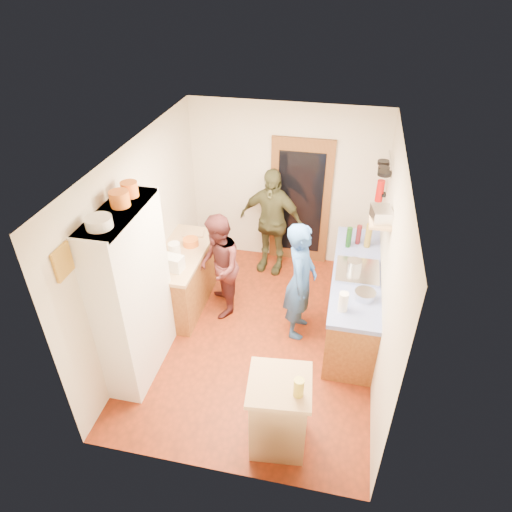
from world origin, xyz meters
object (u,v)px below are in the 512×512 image
(person_left, at_px, (220,265))
(person_back, at_px, (272,222))
(hutch_body, at_px, (133,296))
(right_counter_base, at_px, (353,300))
(island_base, at_px, (278,414))
(person_hob, at_px, (302,283))

(person_left, height_order, person_back, person_back)
(hutch_body, distance_m, right_counter_base, 2.90)
(island_base, height_order, person_left, person_left)
(hutch_body, height_order, island_base, hutch_body)
(person_left, bearing_deg, person_hob, 58.97)
(person_hob, xyz_separation_m, person_left, (-1.16, 0.24, -0.07))
(island_base, bearing_deg, person_back, 101.89)
(island_base, distance_m, person_back, 3.22)
(person_hob, bearing_deg, island_base, -179.14)
(person_left, bearing_deg, island_base, 11.35)
(island_base, height_order, person_back, person_back)
(hutch_body, distance_m, person_back, 2.67)
(island_base, xyz_separation_m, person_left, (-1.16, 1.97, 0.34))
(island_base, xyz_separation_m, person_hob, (0.00, 1.73, 0.40))
(right_counter_base, relative_size, person_hob, 1.32)
(hutch_body, bearing_deg, right_counter_base, 27.47)
(right_counter_base, height_order, person_back, person_back)
(right_counter_base, distance_m, person_left, 1.87)
(hutch_body, relative_size, right_counter_base, 1.00)
(right_counter_base, relative_size, person_left, 1.43)
(island_base, bearing_deg, person_hob, 89.89)
(hutch_body, distance_m, person_hob, 2.10)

